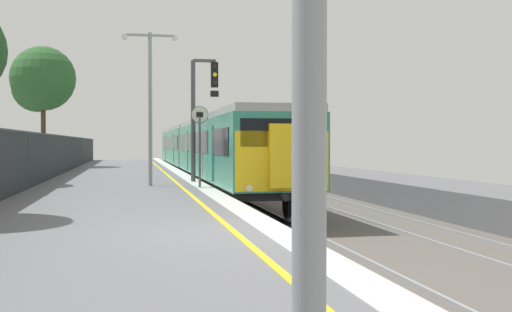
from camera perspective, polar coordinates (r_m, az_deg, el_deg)
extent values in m
cube|color=slate|center=(11.05, -13.21, -9.43)|extent=(6.40, 110.00, 1.00)
cube|color=silver|center=(11.24, 1.83, -6.61)|extent=(0.60, 110.00, 0.01)
cube|color=yellow|center=(11.09, -1.98, -6.71)|extent=(0.12, 110.00, 0.01)
cube|color=gray|center=(11.66, 6.63, -11.15)|extent=(0.07, 110.00, 0.08)
cube|color=gray|center=(12.16, 13.19, -10.66)|extent=(0.07, 110.00, 0.08)
cube|color=#2D846B|center=(27.75, -2.40, 0.61)|extent=(2.80, 19.78, 2.30)
cube|color=black|center=(27.79, -2.40, -2.02)|extent=(2.64, 19.18, 0.25)
cube|color=#999E9E|center=(27.77, -2.41, 3.24)|extent=(2.68, 19.78, 0.24)
cube|color=black|center=(27.57, -5.31, 1.23)|extent=(0.02, 18.18, 0.84)
cube|color=teal|center=(22.66, -4.05, 0.24)|extent=(0.03, 1.10, 1.90)
cube|color=teal|center=(32.50, -6.19, 0.51)|extent=(0.03, 1.10, 1.90)
cylinder|color=black|center=(20.52, -1.48, -4.52)|extent=(0.12, 0.84, 0.84)
cylinder|color=black|center=(20.84, 2.77, -4.43)|extent=(0.12, 0.84, 0.84)
cylinder|color=black|center=(34.95, -5.47, -2.19)|extent=(0.12, 0.84, 0.84)
cylinder|color=black|center=(35.13, -2.94, -2.17)|extent=(0.12, 0.84, 0.84)
cube|color=#2D846B|center=(48.00, -6.08, 0.83)|extent=(2.80, 19.78, 2.30)
cube|color=black|center=(48.02, -6.08, -0.70)|extent=(2.64, 19.18, 0.25)
cube|color=#999E9E|center=(48.01, -6.08, 2.34)|extent=(2.68, 19.78, 0.24)
cube|color=black|center=(47.89, -7.76, 1.18)|extent=(0.02, 18.18, 0.84)
cube|color=teal|center=(42.96, -7.38, 0.65)|extent=(0.03, 1.10, 1.90)
cube|color=teal|center=(52.83, -8.08, 0.74)|extent=(0.03, 1.10, 1.90)
cylinder|color=black|center=(40.71, -6.27, -1.72)|extent=(0.12, 0.84, 0.84)
cylinder|color=black|center=(40.87, -4.09, -1.71)|extent=(0.12, 0.84, 0.84)
cylinder|color=black|center=(55.25, -7.54, -0.98)|extent=(0.12, 0.84, 0.84)
cylinder|color=black|center=(55.36, -5.93, -0.97)|extent=(0.12, 0.84, 0.84)
cube|color=yellow|center=(18.08, 2.32, -0.45)|extent=(2.70, 0.10, 1.70)
cube|color=black|center=(18.06, 2.33, 2.08)|extent=(2.40, 0.08, 0.80)
cube|color=yellow|center=(17.94, 2.42, 0.01)|extent=(0.80, 0.24, 1.80)
cylinder|color=white|center=(17.86, -0.61, -2.88)|extent=(0.18, 0.06, 0.18)
cylinder|color=white|center=(18.30, 5.26, -2.79)|extent=(0.18, 0.06, 0.18)
cylinder|color=black|center=(17.85, 2.53, -3.69)|extent=(0.20, 0.35, 0.20)
cube|color=black|center=(48.01, -6.08, 2.64)|extent=(0.60, 0.90, 0.20)
cylinder|color=#47474C|center=(25.50, -5.60, 3.09)|extent=(0.18, 0.18, 4.79)
cube|color=#47474C|center=(25.75, -4.60, 8.43)|extent=(0.90, 0.12, 0.12)
cube|color=black|center=(25.73, -3.71, 7.20)|extent=(0.28, 0.20, 1.00)
cylinder|color=black|center=(25.65, -3.67, 7.94)|extent=(0.16, 0.04, 0.16)
cylinder|color=yellow|center=(25.61, -3.67, 7.23)|extent=(0.16, 0.04, 0.16)
cylinder|color=black|center=(25.58, -3.67, 6.51)|extent=(0.16, 0.04, 0.16)
cube|color=black|center=(25.66, -3.71, 5.53)|extent=(0.32, 0.16, 0.24)
cylinder|color=#59595B|center=(22.14, -5.02, 0.36)|extent=(0.08, 0.08, 2.45)
cylinder|color=black|center=(22.16, -5.03, 3.67)|extent=(0.59, 0.02, 0.59)
cylinder|color=silver|center=(22.15, -5.02, 3.67)|extent=(0.56, 0.02, 0.56)
cube|color=black|center=(22.14, -5.02, 3.67)|extent=(0.24, 0.01, 0.18)
cylinder|color=#93999E|center=(23.31, -9.37, 4.11)|extent=(0.14, 0.14, 5.48)
cube|color=#93999E|center=(23.62, -8.29, 10.52)|extent=(0.90, 0.08, 0.08)
cylinder|color=silver|center=(23.63, -7.18, 10.32)|extent=(0.20, 0.20, 0.18)
cube|color=#93999E|center=(23.59, -10.51, 10.52)|extent=(0.90, 0.08, 0.08)
cylinder|color=silver|center=(23.58, -11.62, 10.33)|extent=(0.20, 0.20, 0.18)
cylinder|color=#38383D|center=(22.80, -19.56, -0.37)|extent=(0.07, 0.07, 1.89)
cylinder|color=#38383D|center=(34.40, -16.69, 0.13)|extent=(0.07, 0.07, 1.89)
cylinder|color=#38383D|center=(46.04, -15.27, 0.38)|extent=(0.07, 0.07, 1.89)
cylinder|color=#38383D|center=(57.70, -14.43, 0.53)|extent=(0.07, 0.07, 1.89)
cylinder|color=#473323|center=(44.29, -18.36, 2.09)|extent=(0.31, 0.31, 4.61)
sphere|color=#285628|center=(44.49, -18.39, 6.55)|extent=(4.21, 4.21, 4.21)
sphere|color=#285628|center=(45.01, -18.87, 5.81)|extent=(3.30, 3.30, 3.30)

